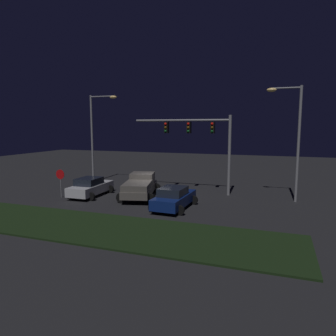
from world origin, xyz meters
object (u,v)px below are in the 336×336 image
object	(u,v)px
street_lamp_right	(292,130)
stop_sign	(60,178)
car_sedan_far	(174,198)
car_sedan	(90,187)
street_lamp_left	(97,128)
traffic_signal_gantry	(200,135)
pickup_truck	(140,185)

from	to	relation	value
street_lamp_right	stop_sign	size ratio (longest dim) A/B	3.82
car_sedan_far	stop_sign	distance (m)	9.55
car_sedan	street_lamp_left	distance (m)	7.81
car_sedan_far	stop_sign	bearing A→B (deg)	91.03
street_lamp_left	street_lamp_right	bearing A→B (deg)	-6.81
car_sedan_far	street_lamp_right	world-z (taller)	street_lamp_right
car_sedan	street_lamp_left	xyz separation A→B (m)	(-2.79, 5.60, 4.67)
traffic_signal_gantry	pickup_truck	bearing A→B (deg)	-142.98
car_sedan	traffic_signal_gantry	xyz separation A→B (m)	(8.03, 4.04, 4.16)
traffic_signal_gantry	stop_sign	size ratio (longest dim) A/B	3.73
car_sedan	pickup_truck	bearing A→B (deg)	-77.65
stop_sign	car_sedan	bearing A→B (deg)	32.73
car_sedan	street_lamp_right	distance (m)	16.15
car_sedan	street_lamp_left	size ratio (longest dim) A/B	0.52
car_sedan_far	car_sedan	bearing A→B (deg)	81.58
car_sedan_far	street_lamp_right	distance (m)	10.05
street_lamp_left	street_lamp_right	xyz separation A→B (m)	(17.89, -2.14, -0.09)
pickup_truck	car_sedan	size ratio (longest dim) A/B	1.29
car_sedan_far	pickup_truck	bearing A→B (deg)	58.62
car_sedan	stop_sign	xyz separation A→B (m)	(-1.92, -1.23, 0.82)
pickup_truck	car_sedan_far	world-z (taller)	pickup_truck
traffic_signal_gantry	street_lamp_right	bearing A→B (deg)	-4.63
car_sedan_far	stop_sign	xyz separation A→B (m)	(-9.51, 0.18, 0.82)
traffic_signal_gantry	car_sedan	bearing A→B (deg)	-153.32
pickup_truck	stop_sign	world-z (taller)	stop_sign
street_lamp_left	stop_sign	size ratio (longest dim) A/B	3.86
pickup_truck	street_lamp_left	world-z (taller)	street_lamp_left
pickup_truck	traffic_signal_gantry	size ratio (longest dim) A/B	0.69
car_sedan_far	street_lamp_right	size ratio (longest dim) A/B	0.52
street_lamp_right	stop_sign	world-z (taller)	street_lamp_right
pickup_truck	traffic_signal_gantry	bearing A→B (deg)	-67.53
car_sedan	stop_sign	bearing A→B (deg)	121.24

